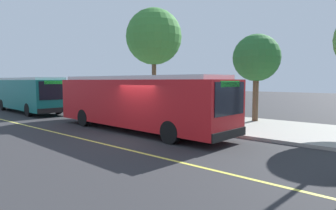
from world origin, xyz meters
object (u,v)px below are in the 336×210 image
Objects in this scene: transit_bus_main at (137,101)px; waiting_bench at (185,111)px; pedestrian_commuter at (192,107)px; route_sign_post at (191,94)px; transit_bus_second at (28,93)px.

waiting_bench is at bearing 95.65° from transit_bus_main.
transit_bus_main is at bearing -84.35° from waiting_bench.
pedestrian_commuter is (1.32, 3.19, -0.50)m from transit_bus_main.
transit_bus_main is 4.15× the size of route_sign_post.
transit_bus_second and route_sign_post have the same top height.
waiting_bench is (-0.49, 4.91, -0.98)m from transit_bus_main.
transit_bus_second is 15.92m from route_sign_post.
route_sign_post is 1.30m from pedestrian_commuter.
route_sign_post is (1.89, 2.38, 0.34)m from transit_bus_main.
route_sign_post is at bearing -46.79° from waiting_bench.
pedestrian_commuter is at bearing 11.28° from transit_bus_second.
transit_bus_second reaches higher than waiting_bench.
transit_bus_second is 6.64× the size of waiting_bench.
transit_bus_second is at bearing 179.33° from transit_bus_main.
transit_bus_main is at bearing -112.49° from pedestrian_commuter.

